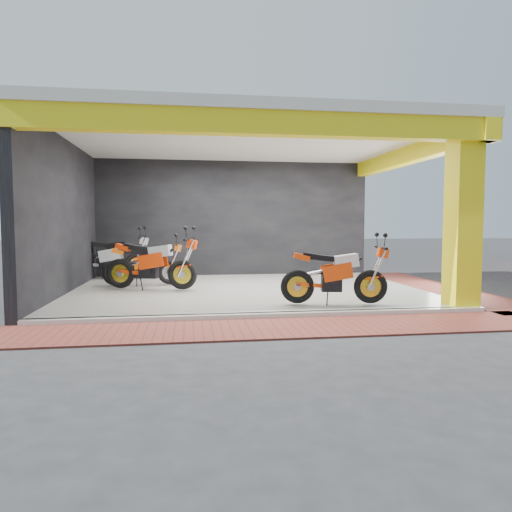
{
  "coord_description": "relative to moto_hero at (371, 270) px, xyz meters",
  "views": [
    {
      "loc": [
        -1.3,
        -8.65,
        1.62
      ],
      "look_at": [
        0.17,
        1.55,
        0.9
      ],
      "focal_mm": 32.0,
      "sensor_mm": 36.0,
      "label": 1
    }
  ],
  "objects": [
    {
      "name": "corner_column",
      "position": [
        1.68,
        -0.25,
        1.0
      ],
      "size": [
        0.5,
        0.5,
        3.5
      ],
      "primitive_type": "cube",
      "color": "yellow",
      "rests_on": "ground"
    },
    {
      "name": "ground",
      "position": [
        -2.07,
        0.5,
        -0.75
      ],
      "size": [
        80.0,
        80.0,
        0.0
      ],
      "primitive_type": "plane",
      "color": "#2D2D30",
      "rests_on": "ground"
    },
    {
      "name": "moto_hero",
      "position": [
        0.0,
        0.0,
        0.0
      ],
      "size": [
        2.23,
        1.1,
        1.3
      ],
      "primitive_type": null,
      "rotation": [
        0.0,
        0.0,
        -0.15
      ],
      "color": "#FF460A",
      "rests_on": "showroom_floor"
    },
    {
      "name": "header_beam_front",
      "position": [
        -2.07,
        -0.5,
        2.55
      ],
      "size": [
        8.4,
        0.3,
        0.4
      ],
      "primitive_type": "cube",
      "color": "yellow",
      "rests_on": "corner_column"
    },
    {
      "name": "header_beam_right",
      "position": [
        1.93,
        2.5,
        2.55
      ],
      "size": [
        0.3,
        6.4,
        0.4
      ],
      "primitive_type": "cube",
      "color": "yellow",
      "rests_on": "corner_column"
    },
    {
      "name": "showroom_floor",
      "position": [
        -2.07,
        2.5,
        -0.7
      ],
      "size": [
        8.0,
        6.0,
        0.1
      ],
      "primitive_type": "cube",
      "color": "silver",
      "rests_on": "ground"
    },
    {
      "name": "left_wall",
      "position": [
        -6.17,
        2.5,
        1.0
      ],
      "size": [
        0.2,
        6.2,
        3.5
      ],
      "primitive_type": "cube",
      "color": "black",
      "rests_on": "ground"
    },
    {
      "name": "showroom_ceiling",
      "position": [
        -2.07,
        2.5,
        2.85
      ],
      "size": [
        8.4,
        6.4,
        0.2
      ],
      "primitive_type": "cube",
      "color": "beige",
      "rests_on": "corner_column"
    },
    {
      "name": "moto_row_d",
      "position": [
        -4.87,
        4.81,
        0.05
      ],
      "size": [
        2.38,
        1.12,
        1.4
      ],
      "primitive_type": null,
      "rotation": [
        0.0,
        0.0,
        -0.12
      ],
      "color": "#B1B5BA",
      "rests_on": "showroom_floor"
    },
    {
      "name": "moto_row_b",
      "position": [
        -3.88,
        3.35,
        -0.03
      ],
      "size": [
        2.06,
        0.85,
        1.23
      ],
      "primitive_type": null,
      "rotation": [
        0.0,
        0.0,
        0.05
      ],
      "color": "orange",
      "rests_on": "showroom_floor"
    },
    {
      "name": "back_wall",
      "position": [
        -2.07,
        5.6,
        1.0
      ],
      "size": [
        8.2,
        0.2,
        3.5
      ],
      "primitive_type": "cube",
      "color": "black",
      "rests_on": "ground"
    },
    {
      "name": "floor_kerb",
      "position": [
        -2.07,
        -0.52,
        -0.7
      ],
      "size": [
        8.0,
        0.2,
        0.1
      ],
      "primitive_type": "cube",
      "color": "silver",
      "rests_on": "ground"
    },
    {
      "name": "paver_right",
      "position": [
        2.73,
        2.5,
        -0.74
      ],
      "size": [
        1.4,
        7.0,
        0.03
      ],
      "primitive_type": "cube",
      "color": "brown",
      "rests_on": "ground"
    },
    {
      "name": "paver_front",
      "position": [
        -2.07,
        -1.3,
        -0.74
      ],
      "size": [
        9.0,
        1.4,
        0.03
      ],
      "primitive_type": "cube",
      "color": "brown",
      "rests_on": "ground"
    },
    {
      "name": "moto_row_a",
      "position": [
        -3.55,
        2.34,
        0.06
      ],
      "size": [
        2.47,
        1.5,
        1.42
      ],
      "primitive_type": null,
      "rotation": [
        0.0,
        0.0,
        -0.3
      ],
      "color": "#EA3809",
      "rests_on": "showroom_floor"
    }
  ]
}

